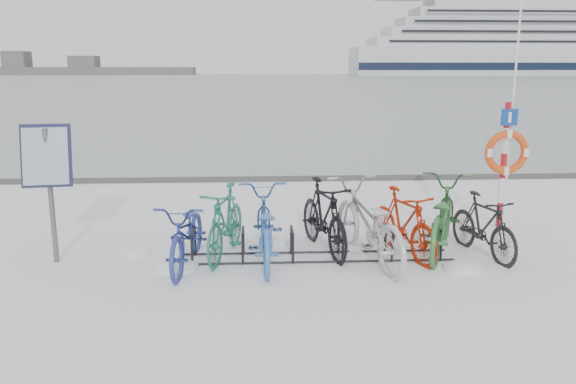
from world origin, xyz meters
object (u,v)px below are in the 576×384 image
bike_rack (316,246)px  cruise_ferry (512,46)px  info_board (47,164)px  lifebuoy_station (506,153)px

bike_rack → cruise_ferry: bearing=65.2°
info_board → bike_rack: bearing=-8.1°
bike_rack → info_board: bearing=179.7°
cruise_ferry → bike_rack: bearing=-114.8°
bike_rack → lifebuoy_station: 3.89m
info_board → cruise_ferry: (103.26, 215.13, 9.94)m
info_board → lifebuoy_station: bearing=3.5°
lifebuoy_station → cruise_ferry: bearing=65.8°
cruise_ferry → info_board: bearing=-115.6°
info_board → lifebuoy_station: 7.35m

